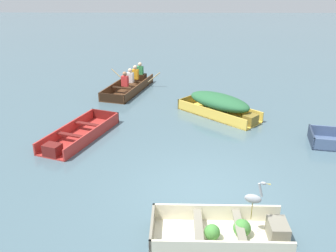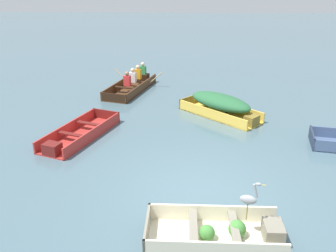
% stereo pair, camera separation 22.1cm
% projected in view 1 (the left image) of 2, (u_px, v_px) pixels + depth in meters
% --- Properties ---
extents(ground_plane, '(80.00, 80.00, 0.00)m').
position_uv_depth(ground_plane, '(203.00, 192.00, 8.82)').
color(ground_plane, '#47606B').
extents(dinghy_cream_foreground, '(2.64, 1.19, 0.40)m').
position_uv_depth(dinghy_cream_foreground, '(226.00, 232.00, 7.23)').
color(dinghy_cream_foreground, beige).
rests_on(dinghy_cream_foreground, ground).
extents(skiff_yellow_near_moored, '(2.91, 2.84, 0.80)m').
position_uv_depth(skiff_yellow_near_moored, '(220.00, 104.00, 13.28)').
color(skiff_yellow_near_moored, '#E5BC47').
rests_on(skiff_yellow_near_moored, ground).
extents(skiff_red_mid_moored, '(2.07, 3.27, 0.36)m').
position_uv_depth(skiff_red_mid_moored, '(78.00, 135.00, 11.54)').
color(skiff_red_mid_moored, '#AD2D28').
rests_on(skiff_red_mid_moored, ground).
extents(rowboat_dark_varnish_with_crew, '(2.40, 3.56, 0.93)m').
position_uv_depth(rowboat_dark_varnish_with_crew, '(130.00, 84.00, 16.33)').
color(rowboat_dark_varnish_with_crew, '#4C2D19').
rests_on(rowboat_dark_varnish_with_crew, ground).
extents(heron_on_dinghy, '(0.45, 0.23, 0.84)m').
position_uv_depth(heron_on_dinghy, '(254.00, 198.00, 7.07)').
color(heron_on_dinghy, olive).
rests_on(heron_on_dinghy, dinghy_cream_foreground).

